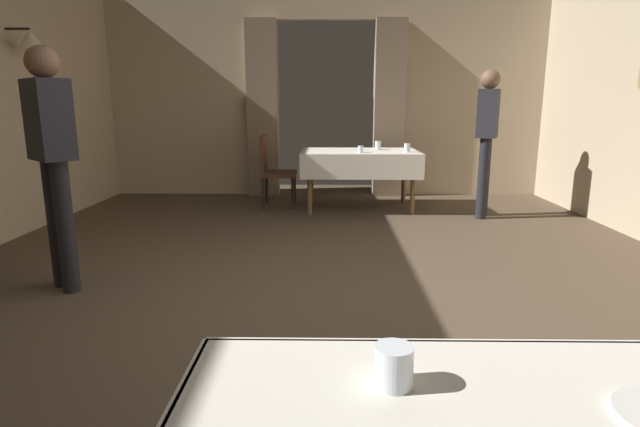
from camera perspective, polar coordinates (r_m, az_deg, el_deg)
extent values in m
plane|color=#4C3D2D|center=(3.60, 0.36, -9.39)|extent=(10.08, 10.08, 0.00)
cylinder|color=black|center=(6.03, -31.12, 17.50)|extent=(0.24, 0.02, 0.02)
cone|color=beige|center=(5.95, -29.98, 16.73)|extent=(0.26, 0.26, 0.18)
cube|color=tan|center=(7.80, -14.20, 13.17)|extent=(2.50, 0.12, 3.00)
cube|color=tan|center=(7.79, 15.57, 13.10)|extent=(2.50, 0.12, 3.00)
cube|color=tan|center=(7.68, 0.70, 22.94)|extent=(1.40, 0.12, 0.50)
cube|color=#7F6B56|center=(7.47, -6.56, 11.62)|extent=(0.44, 0.14, 2.51)
cube|color=#7F6B56|center=(7.46, 7.90, 11.59)|extent=(0.44, 0.14, 2.51)
cube|color=silver|center=(1.44, 18.99, -18.30)|extent=(1.47, 0.02, 0.27)
cylinder|color=brown|center=(6.16, -1.19, 3.17)|extent=(0.06, 0.06, 0.71)
cylinder|color=brown|center=(6.24, 10.48, 3.09)|extent=(0.06, 0.06, 0.71)
cylinder|color=brown|center=(6.89, -0.97, 4.15)|extent=(0.06, 0.06, 0.71)
cylinder|color=brown|center=(6.96, 9.48, 4.07)|extent=(0.06, 0.06, 0.71)
cube|color=brown|center=(6.49, 4.53, 6.90)|extent=(1.42, 0.90, 0.03)
cube|color=silver|center=(6.48, 4.53, 7.07)|extent=(1.48, 0.96, 0.01)
cube|color=silver|center=(6.02, 4.79, 5.27)|extent=(1.48, 0.02, 0.30)
cube|color=silver|center=(6.98, 4.27, 6.24)|extent=(1.48, 0.02, 0.30)
cube|color=silver|center=(6.50, -2.06, 5.81)|extent=(0.02, 0.96, 0.30)
cube|color=silver|center=(6.59, 10.98, 5.69)|extent=(0.02, 0.96, 0.30)
cylinder|color=black|center=(6.85, -2.91, 2.87)|extent=(0.04, 0.04, 0.42)
cylinder|color=black|center=(6.48, -3.12, 2.32)|extent=(0.04, 0.04, 0.42)
cylinder|color=black|center=(6.89, -6.07, 2.86)|extent=(0.04, 0.04, 0.42)
cylinder|color=black|center=(6.52, -6.46, 2.31)|extent=(0.04, 0.04, 0.42)
cube|color=#513323|center=(6.65, -4.67, 4.51)|extent=(0.44, 0.44, 0.06)
cube|color=#513323|center=(6.64, -6.44, 6.68)|extent=(0.05, 0.42, 0.48)
cylinder|color=silver|center=(1.11, 8.35, -16.76)|extent=(0.08, 0.08, 0.09)
cylinder|color=silver|center=(6.36, 9.84, 7.37)|extent=(0.07, 0.07, 0.11)
cylinder|color=silver|center=(6.65, 6.59, 7.69)|extent=(0.08, 0.08, 0.11)
cylinder|color=silver|center=(6.22, 4.62, 7.29)|extent=(0.07, 0.07, 0.08)
cylinder|color=black|center=(6.20, 17.99, 3.76)|extent=(0.12, 0.12, 0.95)
cylinder|color=black|center=(6.38, 18.15, 3.97)|extent=(0.12, 0.12, 0.95)
cube|color=#26262D|center=(6.23, 18.53, 10.70)|extent=(0.34, 0.42, 0.55)
sphere|color=brown|center=(6.24, 18.78, 14.23)|extent=(0.22, 0.22, 0.22)
cylinder|color=black|center=(3.99, -26.91, -1.45)|extent=(0.12, 0.12, 0.95)
cylinder|color=black|center=(4.16, -27.75, -1.02)|extent=(0.12, 0.12, 0.95)
cube|color=#26262D|center=(3.98, -28.41, 9.32)|extent=(0.41, 0.41, 0.55)
sphere|color=brown|center=(3.99, -28.99, 14.83)|extent=(0.22, 0.22, 0.22)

